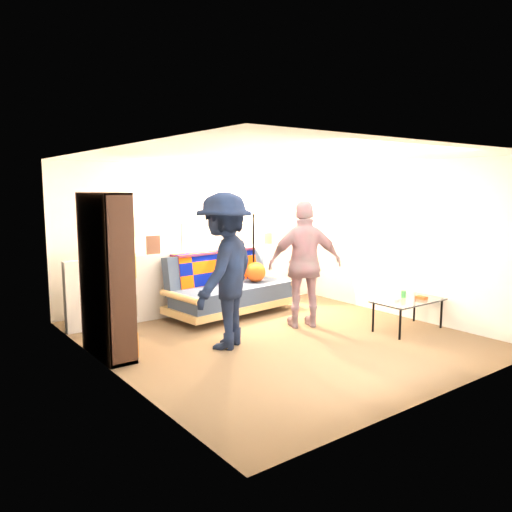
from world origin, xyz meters
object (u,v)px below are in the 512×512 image
at_px(bookshelf, 106,281).
at_px(person_left, 225,271).
at_px(coffee_table, 408,302).
at_px(futon_sofa, 229,288).
at_px(floor_lamp, 253,238).
at_px(person_right, 305,264).

bearing_deg(bookshelf, person_left, -23.14).
distance_m(bookshelf, coffee_table, 4.09).
height_order(futon_sofa, floor_lamp, floor_lamp).
distance_m(futon_sofa, floor_lamp, 0.98).
bearing_deg(coffee_table, person_right, 136.02).
relative_size(person_left, person_right, 1.07).
relative_size(coffee_table, floor_lamp, 0.63).
distance_m(person_left, person_right, 1.43).
bearing_deg(bookshelf, person_right, -9.83).
xyz_separation_m(bookshelf, coffee_table, (3.78, -1.48, -0.50)).
bearing_deg(person_left, bookshelf, -56.38).
xyz_separation_m(coffee_table, person_left, (-2.47, 0.93, 0.57)).
bearing_deg(bookshelf, coffee_table, -21.44).
bearing_deg(person_right, person_left, 30.32).
relative_size(floor_lamp, person_left, 0.84).
bearing_deg(bookshelf, floor_lamp, 18.57).
xyz_separation_m(bookshelf, person_right, (2.73, -0.47, 0.00)).
bearing_deg(futon_sofa, floor_lamp, 16.01).
relative_size(coffee_table, person_left, 0.53).
height_order(person_left, person_right, person_left).
bearing_deg(bookshelf, futon_sofa, 19.23).
bearing_deg(floor_lamp, person_left, -135.66).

